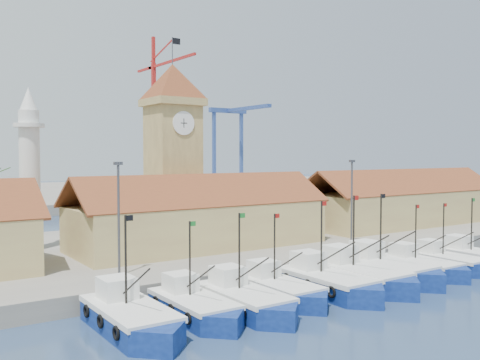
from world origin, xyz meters
TOP-DOWN VIEW (x-y plane):
  - ground at (0.00, 0.00)m, footprint 400.00×400.00m
  - quay at (0.00, 24.00)m, footprint 140.00×32.00m
  - terminal at (0.00, 110.00)m, footprint 240.00×80.00m
  - boat_0 at (-14.81, 2.81)m, footprint 3.71×10.16m
  - boat_1 at (-10.16, 2.93)m, footprint 3.34×9.15m
  - boat_2 at (-6.54, 2.19)m, footprint 3.55×9.72m
  - boat_3 at (-2.57, 3.26)m, footprint 3.35×9.17m
  - boat_4 at (1.72, 2.53)m, footprint 3.76×10.29m
  - boat_5 at (5.51, 2.62)m, footprint 3.90×10.67m
  - boat_6 at (9.42, 3.07)m, footprint 3.87×10.61m
  - boat_7 at (13.63, 2.68)m, footprint 3.28×9.00m
  - boat_8 at (17.54, 2.48)m, footprint 3.26×8.92m
  - boat_9 at (21.59, 2.02)m, footprint 3.43×9.40m
  - hall_center at (0.00, 20.00)m, footprint 27.04×10.13m
  - hall_right at (32.00, 20.00)m, footprint 31.20×10.13m
  - clock_tower at (0.00, 26.00)m, footprint 5.80×5.80m
  - minaret at (-15.00, 28.00)m, footprint 3.00×3.00m
  - lamp_posts at (0.50, 12.00)m, footprint 80.70×0.25m
  - crane_red_right at (34.85, 103.56)m, footprint 1.00×32.68m
  - gantry at (62.00, 106.65)m, footprint 13.00×22.00m

SIDE VIEW (x-z plane):
  - ground at x=0.00m, z-range 0.00..0.00m
  - boat_8 at x=17.54m, z-range -2.68..4.07m
  - boat_7 at x=13.63m, z-range -2.70..4.11m
  - boat_1 at x=-10.16m, z-range -2.75..4.18m
  - boat_3 at x=-2.57m, z-range -2.75..4.19m
  - boat_9 at x=21.59m, z-range -2.82..4.29m
  - quay at x=0.00m, z-range 0.00..1.50m
  - boat_2 at x=-6.54m, z-range -2.92..4.44m
  - boat_0 at x=-14.81m, z-range -3.05..4.64m
  - boat_4 at x=1.72m, z-range -3.09..4.70m
  - boat_6 at x=9.42m, z-range -3.18..4.84m
  - boat_5 at x=5.51m, z-range -3.20..4.87m
  - terminal at x=0.00m, z-range 0.00..2.00m
  - hall_center at x=0.00m, z-range 0.18..7.79m
  - hall_right at x=32.00m, z-range 0.18..7.79m
  - lamp_posts at x=0.50m, z-range 1.96..10.99m
  - minaret at x=-15.00m, z-range 1.58..17.88m
  - clock_tower at x=0.00m, z-range 0.61..23.31m
  - gantry at x=62.00m, z-range 8.44..31.64m
  - crane_red_right at x=34.85m, z-range 4.24..44.95m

